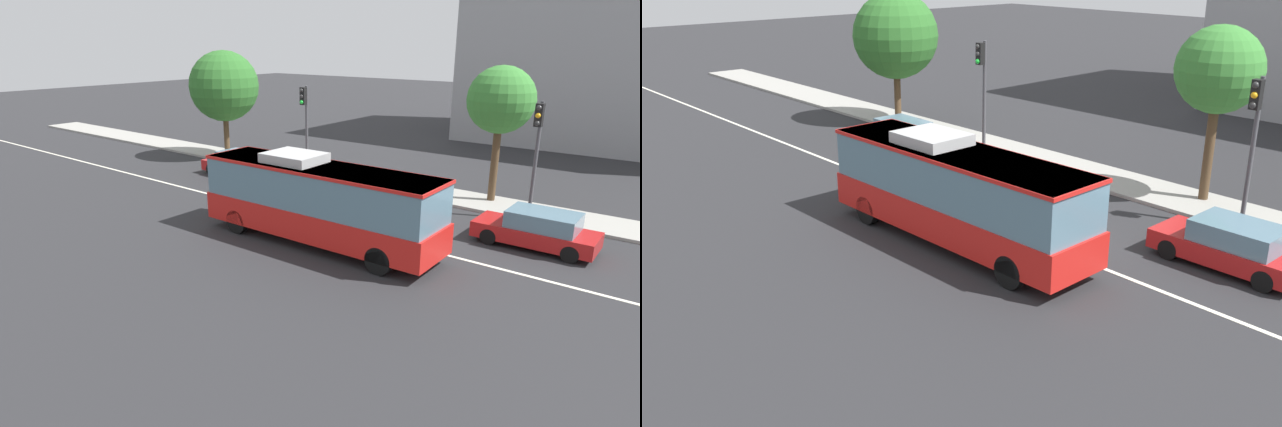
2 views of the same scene
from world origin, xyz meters
TOP-DOWN VIEW (x-y plane):
  - ground_plane at (0.00, 0.00)m, footprint 160.00×160.00m
  - sidewalk_kerb at (0.00, 7.08)m, footprint 80.00×2.76m
  - lane_centre_line at (0.00, 0.00)m, footprint 76.00×0.16m
  - transit_bus at (-2.20, -1.96)m, footprint 10.04×2.68m
  - sedan_red at (-12.56, 3.64)m, footprint 4.54×1.89m
  - sedan_red_ahead at (4.68, 2.87)m, footprint 4.52×1.87m
  - traffic_light_near_corner at (-9.42, 5.94)m, footprint 0.32×0.62m
  - traffic_light_mid_block at (3.35, 5.99)m, footprint 0.32×0.62m
  - street_tree_kerbside_left at (1.05, 7.61)m, footprint 3.14×3.14m
  - street_tree_kerbside_centre at (-16.94, 6.73)m, footprint 4.53×4.53m

SIDE VIEW (x-z plane):
  - ground_plane at x=0.00m, z-range 0.00..0.00m
  - lane_centre_line at x=0.00m, z-range 0.00..0.01m
  - sidewalk_kerb at x=0.00m, z-range 0.00..0.14m
  - sedan_red at x=-12.56m, z-range -0.01..1.46m
  - sedan_red_ahead at x=4.68m, z-range -0.01..1.46m
  - transit_bus at x=-2.20m, z-range 0.08..3.54m
  - traffic_light_near_corner at x=-9.42m, z-range 0.96..6.16m
  - traffic_light_mid_block at x=3.35m, z-range 0.96..6.16m
  - street_tree_kerbside_centre at x=-16.94m, z-range 1.23..8.26m
  - street_tree_kerbside_left at x=1.05m, z-range 1.66..8.22m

